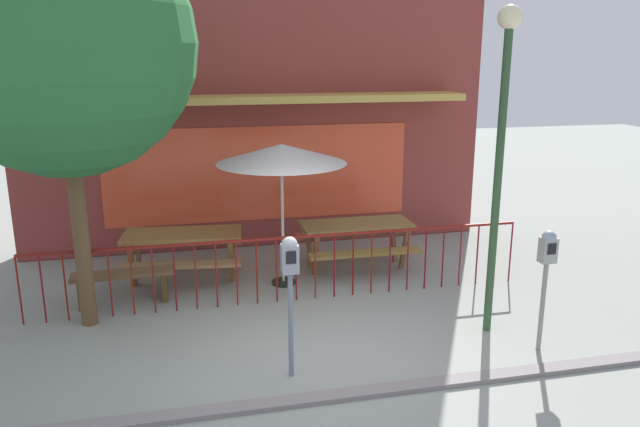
# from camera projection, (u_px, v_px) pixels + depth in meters

# --- Properties ---
(ground) EXTENTS (40.00, 40.00, 0.00)m
(ground) POSITION_uv_depth(u_px,v_px,m) (315.00, 362.00, 7.13)
(ground) COLOR gray
(pub_storefront) EXTENTS (8.38, 1.29, 5.61)m
(pub_storefront) POSITION_uv_depth(u_px,v_px,m) (256.00, 92.00, 10.91)
(pub_storefront) COLOR #56181F
(pub_storefront) RESTS_ON ground
(patio_fence_front) EXTENTS (7.06, 0.04, 0.97)m
(patio_fence_front) POSITION_uv_depth(u_px,v_px,m) (286.00, 257.00, 8.70)
(patio_fence_front) COLOR maroon
(patio_fence_front) RESTS_ON ground
(picnic_table_left) EXTENTS (1.94, 1.56, 0.79)m
(picnic_table_left) POSITION_uv_depth(u_px,v_px,m) (183.00, 243.00, 9.53)
(picnic_table_left) COLOR olive
(picnic_table_left) RESTS_ON ground
(picnic_table_right) EXTENTS (1.81, 1.37, 0.79)m
(picnic_table_right) POSITION_uv_depth(u_px,v_px,m) (356.00, 233.00, 10.06)
(picnic_table_right) COLOR olive
(picnic_table_right) RESTS_ON ground
(patio_umbrella) EXTENTS (1.93, 1.93, 2.18)m
(patio_umbrella) POSITION_uv_depth(u_px,v_px,m) (282.00, 155.00, 9.00)
(patio_umbrella) COLOR black
(patio_umbrella) RESTS_ON ground
(patio_bench) EXTENTS (1.41, 0.38, 0.48)m
(patio_bench) POSITION_uv_depth(u_px,v_px,m) (123.00, 280.00, 8.68)
(patio_bench) COLOR brown
(patio_bench) RESTS_ON ground
(parking_meter_near) EXTENTS (0.18, 0.17, 1.61)m
(parking_meter_near) POSITION_uv_depth(u_px,v_px,m) (290.00, 270.00, 6.51)
(parking_meter_near) COLOR slate
(parking_meter_near) RESTS_ON ground
(parking_meter_far) EXTENTS (0.18, 0.17, 1.49)m
(parking_meter_far) POSITION_uv_depth(u_px,v_px,m) (547.00, 259.00, 7.13)
(parking_meter_far) COLOR gray
(parking_meter_far) RESTS_ON ground
(street_tree) EXTENTS (3.18, 3.18, 5.16)m
(street_tree) POSITION_uv_depth(u_px,v_px,m) (61.00, 44.00, 7.22)
(street_tree) COLOR brown
(street_tree) RESTS_ON ground
(street_lamp) EXTENTS (0.28, 0.28, 4.00)m
(street_lamp) POSITION_uv_depth(u_px,v_px,m) (502.00, 128.00, 7.29)
(street_lamp) COLOR #2B4828
(street_lamp) RESTS_ON ground
(curb_edge) EXTENTS (11.73, 0.20, 0.11)m
(curb_edge) POSITION_uv_depth(u_px,v_px,m) (331.00, 399.00, 6.37)
(curb_edge) COLOR gray
(curb_edge) RESTS_ON ground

